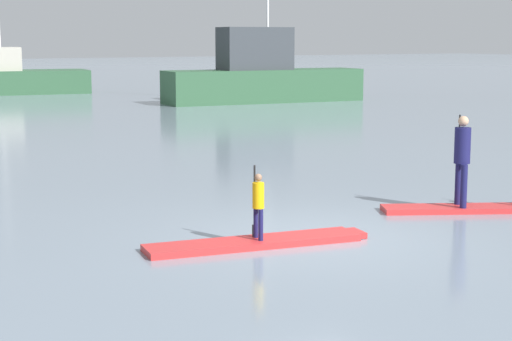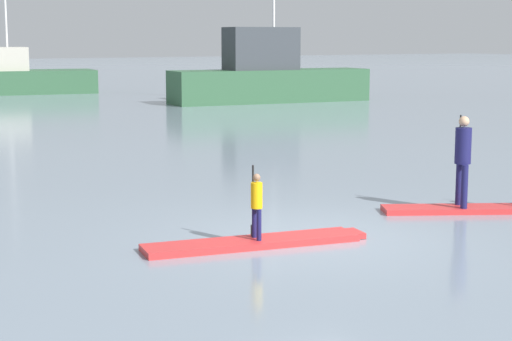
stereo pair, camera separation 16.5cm
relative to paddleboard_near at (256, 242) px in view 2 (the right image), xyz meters
The scene contains 7 objects.
ground_plane 1.11m from the paddleboard_near, ahead, with size 240.00×240.00×0.00m, color gray.
paddleboard_near is the anchor object (origin of this frame).
paddler_child_solo 0.62m from the paddleboard_near, 44.41° to the left, with size 0.21×0.37×1.13m.
paddleboard_far 4.84m from the paddleboard_near, ahead, with size 3.38×2.11×0.10m.
paddler_adult 4.67m from the paddleboard_near, ahead, with size 0.40×0.48×1.67m.
fishing_boat_white_large 29.62m from the paddleboard_near, 58.45° to the left, with size 10.30×3.36×9.72m.
fishing_boat_green_midground 38.66m from the paddleboard_near, 81.41° to the left, with size 10.30×4.76×9.16m.
Camera 2 is at (-7.58, -11.01, 3.17)m, focal length 59.74 mm.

